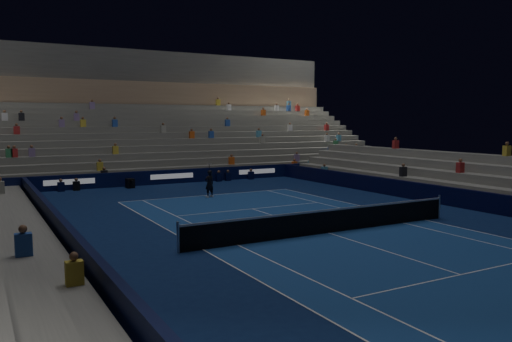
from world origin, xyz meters
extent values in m
plane|color=#0C1D4A|center=(0.00, 0.00, 0.00)|extent=(90.00, 90.00, 0.00)
cube|color=navy|center=(0.00, 0.00, 0.01)|extent=(10.97, 23.77, 0.01)
cube|color=black|center=(0.00, 18.50, 0.50)|extent=(44.00, 0.25, 1.00)
cube|color=black|center=(9.70, 0.00, 0.50)|extent=(0.25, 37.00, 1.00)
cube|color=black|center=(-9.70, 0.00, 0.50)|extent=(0.25, 37.00, 1.00)
cube|color=slate|center=(0.00, 19.50, 0.25)|extent=(44.00, 1.00, 0.50)
cube|color=slate|center=(0.00, 20.50, 0.50)|extent=(44.00, 1.00, 1.00)
cube|color=slate|center=(0.00, 21.50, 0.75)|extent=(44.00, 1.00, 1.50)
cube|color=slate|center=(0.00, 22.50, 1.00)|extent=(44.00, 1.00, 2.00)
cube|color=slate|center=(0.00, 23.50, 1.25)|extent=(44.00, 1.00, 2.50)
cube|color=slate|center=(0.00, 24.50, 1.50)|extent=(44.00, 1.00, 3.00)
cube|color=slate|center=(0.00, 25.50, 1.75)|extent=(44.00, 1.00, 3.50)
cube|color=slate|center=(0.00, 26.50, 2.00)|extent=(44.00, 1.00, 4.00)
cube|color=slate|center=(0.00, 27.50, 2.25)|extent=(44.00, 1.00, 4.50)
cube|color=slate|center=(0.00, 28.50, 2.50)|extent=(44.00, 1.00, 5.00)
cube|color=slate|center=(0.00, 29.50, 2.75)|extent=(44.00, 1.00, 5.50)
cube|color=slate|center=(0.00, 30.50, 3.00)|extent=(44.00, 1.00, 6.00)
cube|color=#896E54|center=(0.00, 31.60, 7.10)|extent=(44.00, 0.60, 2.20)
cube|color=#474744|center=(0.00, 33.00, 9.70)|extent=(44.00, 2.40, 3.00)
cube|color=gray|center=(10.50, 0.00, 0.25)|extent=(1.00, 37.00, 0.50)
cube|color=gray|center=(11.50, 0.00, 0.50)|extent=(1.00, 37.00, 1.00)
cube|color=slate|center=(-10.50, 0.00, 0.25)|extent=(1.00, 37.00, 0.50)
cube|color=slate|center=(-11.50, 0.00, 0.50)|extent=(1.00, 37.00, 1.00)
cylinder|color=#B2B2B7|center=(-6.40, 0.00, 0.55)|extent=(0.10, 0.10, 1.10)
cylinder|color=#B2B2B7|center=(6.40, 0.00, 0.55)|extent=(0.10, 0.10, 1.10)
cube|color=black|center=(0.00, 0.00, 0.45)|extent=(12.80, 0.03, 0.90)
cube|color=white|center=(0.00, 0.00, 0.94)|extent=(12.80, 0.04, 0.08)
imported|color=black|center=(-0.29, 11.14, 0.81)|extent=(0.65, 0.49, 1.62)
cube|color=black|center=(-3.26, 17.55, 0.32)|extent=(0.53, 0.63, 0.64)
cylinder|color=black|center=(-3.26, 17.08, 0.51)|extent=(0.19, 0.36, 0.16)
camera|label=1|loc=(-12.38, -16.21, 4.55)|focal=35.70mm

